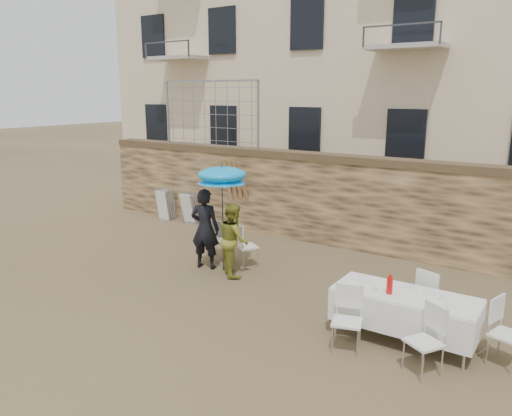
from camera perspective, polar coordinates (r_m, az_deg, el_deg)
The scene contains 17 objects.
ground at distance 9.20m, azimuth -9.89°, elevation -10.83°, with size 80.00×80.00×0.00m, color brown.
stone_wall at distance 12.77m, azimuth 5.48°, elevation 1.29°, with size 13.00×0.50×2.20m, color olive.
chain_link_fence at distance 14.18m, azimuth -5.26°, elevation 10.62°, with size 3.20×0.06×1.80m, color gray, non-canonical shape.
man_suit at distance 10.67m, azimuth -5.85°, elevation -2.36°, with size 0.63×0.42×1.74m, color black.
woman_dress at distance 10.26m, azimuth -2.58°, elevation -3.61°, with size 0.73×0.57×1.51m, color #ACAF35.
umbrella at distance 10.26m, azimuth -3.91°, elevation 3.46°, with size 1.05×1.05×2.11m.
couple_chair_left at distance 11.19m, azimuth -4.01°, elevation -3.67°, with size 0.48×0.48×0.96m, color white, non-canonical shape.
couple_chair_right at distance 10.79m, azimuth -1.06°, elevation -4.27°, with size 0.48×0.48×0.96m, color white, non-canonical shape.
banquet_table at distance 7.89m, azimuth 16.70°, elevation -9.61°, with size 2.10×0.85×0.78m.
soda_bottle at distance 7.75m, azimuth 15.03°, elevation -8.55°, with size 0.09×0.09×0.26m, color red.
table_chair_front_left at distance 7.52m, azimuth 10.36°, elevation -12.50°, with size 0.48×0.48×0.96m, color white, non-canonical shape.
table_chair_front_right at distance 7.22m, azimuth 18.64°, elevation -14.17°, with size 0.48×0.48×0.96m, color white, non-canonical shape.
table_chair_back at distance 8.66m, azimuth 19.47°, elevation -9.55°, with size 0.48×0.48×0.96m, color white, non-canonical shape.
table_chair_side at distance 7.85m, azimuth 26.83°, elevation -12.65°, with size 0.48×0.48×0.96m, color white, non-canonical shape.
chair_stack_left at distance 15.13m, azimuth -9.84°, elevation 0.54°, with size 0.46×0.47×0.92m, color white, non-canonical shape.
chair_stack_right at distance 14.53m, azimuth -7.26°, elevation 0.11°, with size 0.46×0.40×0.92m, color white, non-canonical shape.
wood_planks at distance 13.50m, azimuth -1.98°, elevation 1.55°, with size 0.70×0.20×2.00m, color #A37749, non-canonical shape.
Camera 1 is at (5.88, -6.03, 3.71)m, focal length 35.00 mm.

